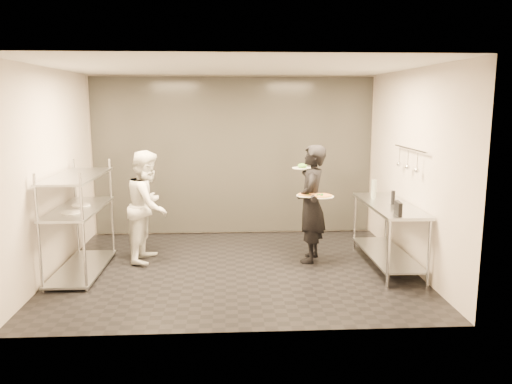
{
  "coord_description": "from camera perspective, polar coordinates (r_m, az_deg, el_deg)",
  "views": [
    {
      "loc": [
        -0.09,
        -6.81,
        2.34
      ],
      "look_at": [
        0.29,
        0.04,
        1.1
      ],
      "focal_mm": 35.0,
      "sensor_mm": 36.0,
      "label": 1
    }
  ],
  "objects": [
    {
      "name": "chef",
      "position": [
        7.56,
        -12.23,
        -1.57
      ],
      "size": [
        0.73,
        0.88,
        1.65
      ],
      "primitive_type": "imported",
      "rotation": [
        0.0,
        0.0,
        1.43
      ],
      "color": "white",
      "rests_on": "ground"
    },
    {
      "name": "salad_plate",
      "position": [
        7.56,
        5.32,
        2.87
      ],
      "size": [
        0.31,
        0.31,
        0.07
      ],
      "color": "white",
      "rests_on": "waiter"
    },
    {
      "name": "pos_monitor",
      "position": [
        6.59,
        15.93,
        -1.81
      ],
      "size": [
        0.07,
        0.25,
        0.18
      ],
      "primitive_type": "cube",
      "rotation": [
        0.0,
        0.0,
        -0.08
      ],
      "color": "black",
      "rests_on": "prep_counter"
    },
    {
      "name": "prep_counter",
      "position": [
        7.38,
        14.86,
        -3.54
      ],
      "size": [
        0.6,
        1.8,
        0.92
      ],
      "color": "#B4B6BB",
      "rests_on": "ground"
    },
    {
      "name": "waiter",
      "position": [
        7.37,
        6.33,
        -1.36
      ],
      "size": [
        0.58,
        0.73,
        1.73
      ],
      "primitive_type": "imported",
      "rotation": [
        0.0,
        0.0,
        -1.87
      ],
      "color": "black",
      "rests_on": "ground"
    },
    {
      "name": "bottle_dark",
      "position": [
        7.3,
        15.4,
        -0.59
      ],
      "size": [
        0.06,
        0.06,
        0.19
      ],
      "primitive_type": "cylinder",
      "color": "black",
      "rests_on": "prep_counter"
    },
    {
      "name": "pass_rack",
      "position": [
        7.28,
        -19.56,
        -2.82
      ],
      "size": [
        0.6,
        1.6,
        1.5
      ],
      "color": "#B4B6BB",
      "rests_on": "ground"
    },
    {
      "name": "pizza_plate_near",
      "position": [
        7.18,
        5.84,
        -0.33
      ],
      "size": [
        0.3,
        0.3,
        0.05
      ],
      "color": "white",
      "rests_on": "waiter"
    },
    {
      "name": "bottle_clear",
      "position": [
        8.05,
        13.41,
        0.53
      ],
      "size": [
        0.06,
        0.06,
        0.2
      ],
      "primitive_type": "cylinder",
      "color": "#92A094",
      "rests_on": "prep_counter"
    },
    {
      "name": "room_shell",
      "position": [
        8.04,
        -2.52,
        3.52
      ],
      "size": [
        5.0,
        4.0,
        2.8
      ],
      "color": "black",
      "rests_on": "ground"
    },
    {
      "name": "utensil_rail",
      "position": [
        7.3,
        17.04,
        3.56
      ],
      "size": [
        0.07,
        1.2,
        0.31
      ],
      "color": "#B4B6BB",
      "rests_on": "room_shell"
    },
    {
      "name": "pizza_plate_far",
      "position": [
        7.17,
        7.49,
        -0.43
      ],
      "size": [
        0.35,
        0.35,
        0.05
      ],
      "color": "white",
      "rests_on": "waiter"
    },
    {
      "name": "bottle_green",
      "position": [
        7.69,
        13.31,
        0.36
      ],
      "size": [
        0.08,
        0.08,
        0.27
      ],
      "primitive_type": "cylinder",
      "color": "#92A094",
      "rests_on": "prep_counter"
    }
  ]
}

